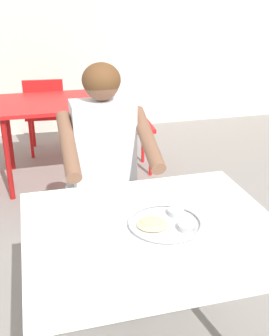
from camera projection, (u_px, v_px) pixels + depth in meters
name	position (u px, v px, depth m)	size (l,w,h in m)	color
table_foreground	(153.00, 243.00, 1.65)	(1.01, 0.86, 0.73)	white
thali_tray	(166.00, 223.00, 1.62)	(0.30, 0.30, 0.03)	#B7BABF
chair_foreground	(101.00, 184.00, 2.51)	(0.42, 0.39, 0.84)	silver
diner_foreground	(106.00, 160.00, 2.22)	(0.49, 0.55, 1.25)	#343434
table_background_red	(53.00, 111.00, 3.53)	(0.94, 0.76, 0.72)	red
chair_red_right	(122.00, 121.00, 3.75)	(0.43, 0.43, 0.83)	red
chair_red_far	(46.00, 110.00, 4.17)	(0.44, 0.46, 0.80)	red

